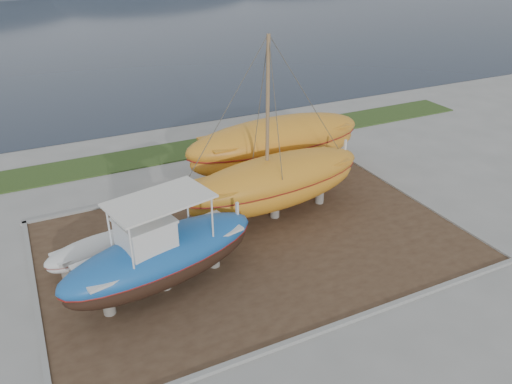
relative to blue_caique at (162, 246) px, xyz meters
name	(u,v)px	position (x,y,z in m)	size (l,w,h in m)	color
ground	(301,294)	(4.53, -2.54, -1.97)	(140.00, 140.00, 0.00)	gray
dirt_patch	(255,241)	(4.53, 1.46, -1.94)	(18.00, 12.00, 0.06)	#422D1E
curb_frame	(255,241)	(4.53, 1.46, -1.89)	(18.60, 12.60, 0.15)	gray
grass_strip	(175,152)	(4.53, 12.96, -1.93)	(44.00, 3.00, 0.08)	#284219
sea	(63,26)	(4.53, 67.46, -1.97)	(260.00, 100.00, 0.04)	#192232
blue_caique	(162,246)	(0.00, 0.00, 0.00)	(7.92, 2.48, 3.82)	#1B5AA9
white_dinghy	(92,254)	(-2.24, 2.71, -1.34)	(3.78, 1.42, 1.14)	silver
orange_sailboat	(276,133)	(6.33, 2.98, 2.38)	(9.40, 2.77, 8.57)	orange
orange_bare_hull	(276,150)	(8.33, 6.68, -0.21)	(10.38, 3.12, 3.40)	orange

